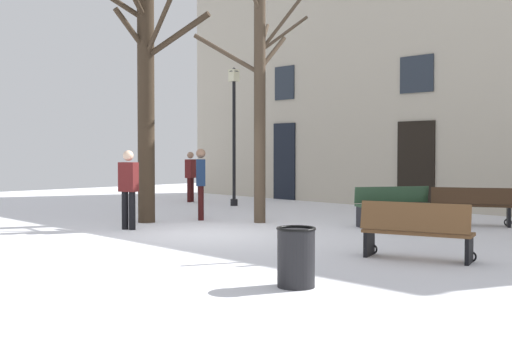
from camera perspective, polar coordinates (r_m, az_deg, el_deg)
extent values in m
plane|color=white|center=(12.92, -5.01, -5.68)|extent=(31.52, 31.52, 0.00)
cube|color=#BCB29E|center=(19.04, 14.29, 9.30)|extent=(19.70, 0.40, 8.37)
cube|color=black|center=(21.82, 2.57, 0.82)|extent=(0.98, 0.08, 2.61)
cube|color=#262D38|center=(21.94, 2.58, 7.83)|extent=(0.88, 0.06, 1.14)
cube|color=black|center=(18.64, 14.13, 0.45)|extent=(1.19, 0.08, 2.52)
cube|color=#262D38|center=(18.76, 14.19, 8.36)|extent=(1.07, 0.06, 1.05)
cylinder|color=#382B1E|center=(15.09, -9.82, 5.48)|extent=(0.39, 0.39, 5.31)
cylinder|color=#382B1E|center=(15.07, -11.15, 12.24)|extent=(0.16, 0.92, 0.93)
cylinder|color=#382B1E|center=(14.84, -7.13, 11.86)|extent=(1.66, 0.76, 0.98)
cylinder|color=#382B1E|center=(15.45, -12.03, 14.38)|extent=(0.77, 1.06, 0.80)
cylinder|color=#382B1E|center=(14.67, -8.68, 12.72)|extent=(1.52, 0.37, 1.28)
cylinder|color=#382B1E|center=(15.68, -10.00, 8.24)|extent=(1.04, 0.66, 0.90)
cylinder|color=#4C3D2D|center=(14.84, 0.34, 5.80)|extent=(0.27, 0.27, 5.43)
cylinder|color=#4C3D2D|center=(15.27, 2.49, 12.09)|extent=(0.56, 1.17, 0.95)
cylinder|color=#4C3D2D|center=(15.32, 1.46, 10.43)|extent=(0.19, 0.99, 0.92)
cylinder|color=#4C3D2D|center=(15.25, 2.44, 13.19)|extent=(0.66, 1.07, 1.52)
cylinder|color=#4C3D2D|center=(15.67, 0.71, 11.84)|extent=(0.86, 1.11, 0.89)
cylinder|color=#4C3D2D|center=(15.03, -2.60, 10.36)|extent=(1.22, 1.14, 0.98)
cylinder|color=black|center=(19.31, -1.98, 2.40)|extent=(0.10, 0.10, 3.77)
cylinder|color=black|center=(19.37, -1.98, -2.88)|extent=(0.22, 0.22, 0.20)
cube|color=beige|center=(19.44, -1.99, 8.49)|extent=(0.24, 0.24, 0.36)
cone|color=black|center=(19.46, -1.99, 9.02)|extent=(0.30, 0.30, 0.14)
cylinder|color=black|center=(7.94, 3.61, -7.86)|extent=(0.46, 0.46, 0.71)
torus|color=black|center=(7.88, 3.61, -5.21)|extent=(0.49, 0.49, 0.04)
cube|color=#3D2819|center=(15.02, 18.66, -2.95)|extent=(1.69, 1.23, 0.05)
cube|color=#3D2819|center=(14.81, 18.71, -2.16)|extent=(1.54, 0.96, 0.36)
cube|color=black|center=(15.10, 21.69, -3.84)|extent=(0.24, 0.36, 0.46)
torus|color=black|center=(15.28, 21.62, -4.34)|extent=(0.16, 0.11, 0.17)
cube|color=black|center=(15.03, 15.61, -3.80)|extent=(0.24, 0.36, 0.46)
torus|color=black|center=(15.20, 15.61, -4.31)|extent=(0.16, 0.11, 0.17)
cube|color=brown|center=(10.16, 14.25, -5.39)|extent=(1.72, 0.96, 0.05)
cube|color=brown|center=(9.93, 13.98, -4.06)|extent=(1.61, 0.63, 0.44)
cube|color=black|center=(10.04, 18.54, -6.73)|extent=(0.19, 0.41, 0.42)
torus|color=black|center=(10.24, 18.69, -7.31)|extent=(0.17, 0.08, 0.17)
cube|color=black|center=(10.39, 10.09, -6.37)|extent=(0.19, 0.41, 0.42)
torus|color=black|center=(10.58, 10.39, -6.94)|extent=(0.17, 0.08, 0.17)
cube|color=#2D4C33|center=(14.40, 12.39, -3.04)|extent=(1.29, 1.73, 0.05)
cube|color=#2D4C33|center=(14.57, 12.07, -2.12)|extent=(0.99, 1.55, 0.36)
cube|color=black|center=(14.10, 9.35, -4.10)|extent=(0.37, 0.26, 0.48)
torus|color=black|center=(13.96, 9.61, -4.81)|extent=(0.11, 0.16, 0.17)
cube|color=black|center=(14.79, 15.28, -3.86)|extent=(0.37, 0.26, 0.48)
torus|color=black|center=(14.66, 15.58, -4.54)|extent=(0.11, 0.16, 0.17)
cylinder|color=black|center=(13.76, -11.03, -3.56)|extent=(0.14, 0.14, 0.81)
cylinder|color=black|center=(13.86, -11.64, -3.52)|extent=(0.14, 0.14, 0.81)
cube|color=#591919|center=(13.76, -11.36, -0.57)|extent=(0.44, 0.35, 0.62)
sphere|color=beige|center=(13.75, -11.37, 1.31)|extent=(0.22, 0.22, 0.22)
cylinder|color=#350F0F|center=(20.95, -5.77, -1.73)|extent=(0.14, 0.14, 0.79)
cylinder|color=#350F0F|center=(20.79, -6.00, -1.75)|extent=(0.14, 0.14, 0.79)
cube|color=#591919|center=(20.84, -5.89, 0.17)|extent=(0.36, 0.44, 0.61)
sphere|color=#9E755B|center=(20.83, -5.89, 1.38)|extent=(0.22, 0.22, 0.22)
cylinder|color=#350F0F|center=(15.37, -4.96, -2.93)|extent=(0.14, 0.14, 0.83)
cylinder|color=#350F0F|center=(15.55, -4.95, -2.88)|extent=(0.14, 0.14, 0.83)
cube|color=navy|center=(15.42, -4.96, -0.18)|extent=(0.43, 0.41, 0.64)
sphere|color=#9E755B|center=(15.41, -4.97, 1.54)|extent=(0.23, 0.23, 0.23)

